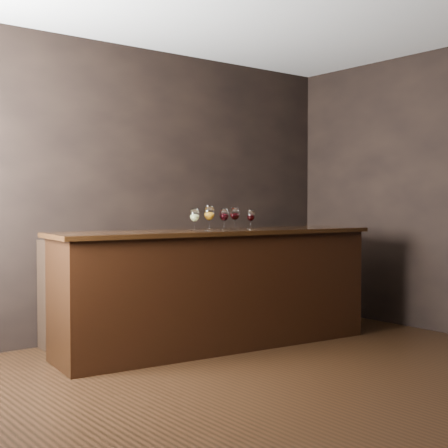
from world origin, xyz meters
TOP-DOWN VIEW (x-y plane):
  - ground at (0.00, 0.00)m, footprint 5.00×5.00m
  - room_shell at (-0.23, 0.11)m, footprint 5.02×4.52m
  - bar_counter at (0.37, 1.27)m, footprint 2.92×0.93m
  - bar_top at (0.37, 1.27)m, footprint 3.03×1.01m
  - back_bar_shelf at (0.43, 2.03)m, footprint 2.66×0.40m
  - glass_white at (0.14, 1.29)m, footprint 0.08×0.08m
  - glass_amber at (0.28, 1.27)m, footprint 0.09×0.09m
  - glass_red_a at (0.44, 1.27)m, footprint 0.08×0.08m
  - glass_red_b at (0.59, 1.30)m, footprint 0.09×0.09m
  - glass_red_c at (0.74, 1.26)m, footprint 0.07×0.07m

SIDE VIEW (x-z plane):
  - ground at x=0.00m, z-range 0.00..0.00m
  - back_bar_shelf at x=0.43m, z-range 0.00..0.96m
  - bar_counter at x=0.37m, z-range 0.00..1.01m
  - bar_top at x=0.37m, z-range 1.01..1.04m
  - glass_red_c at x=0.74m, z-range 1.07..1.25m
  - glass_white at x=0.14m, z-range 1.08..1.27m
  - glass_red_a at x=0.44m, z-range 1.08..1.27m
  - glass_red_b at x=0.59m, z-range 1.08..1.28m
  - glass_amber at x=0.28m, z-range 1.08..1.30m
  - room_shell at x=-0.23m, z-range 0.40..3.21m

